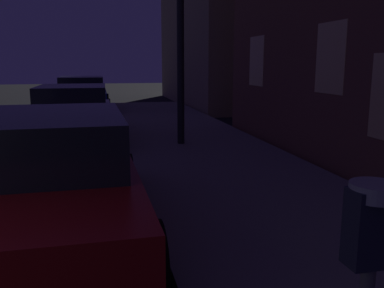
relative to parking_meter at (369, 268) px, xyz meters
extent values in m
cube|color=#232838|center=(0.00, 0.00, 0.16)|extent=(0.19, 0.11, 0.30)
cylinder|color=#999EA5|center=(0.00, 0.00, 0.30)|extent=(0.19, 0.19, 0.06)
cube|color=black|center=(-0.06, 0.00, 0.20)|extent=(0.01, 0.08, 0.11)
cube|color=maroon|center=(-1.55, 3.30, -0.62)|extent=(1.91, 4.35, 0.64)
cube|color=#1E2328|center=(-1.55, 3.34, -0.04)|extent=(1.66, 2.17, 0.56)
cylinder|color=black|center=(-0.64, 4.66, -0.86)|extent=(0.23, 0.66, 0.66)
cylinder|color=black|center=(-0.60, 1.97, -0.86)|extent=(0.23, 0.66, 0.66)
cube|color=#B7B7BF|center=(-1.55, 9.19, -0.62)|extent=(1.84, 4.48, 0.64)
cube|color=#1E2328|center=(-1.56, 8.98, -0.04)|extent=(1.58, 2.09, 0.56)
cylinder|color=black|center=(-2.41, 10.59, -0.86)|extent=(0.23, 0.66, 0.66)
cylinder|color=black|center=(-0.64, 10.55, -0.86)|extent=(0.23, 0.66, 0.66)
cylinder|color=black|center=(-2.47, 7.83, -0.86)|extent=(0.23, 0.66, 0.66)
cylinder|color=black|center=(-0.69, 7.79, -0.86)|extent=(0.23, 0.66, 0.66)
cube|color=navy|center=(-1.55, 15.76, -0.62)|extent=(1.87, 4.26, 0.64)
cube|color=#1E2328|center=(-1.55, 15.70, -0.04)|extent=(1.63, 2.17, 0.56)
cylinder|color=black|center=(-2.48, 17.08, -0.86)|extent=(0.22, 0.66, 0.66)
cylinder|color=black|center=(-0.62, 17.07, -0.86)|extent=(0.22, 0.66, 0.66)
cylinder|color=black|center=(-2.49, 14.45, -0.86)|extent=(0.22, 0.66, 0.66)
cylinder|color=black|center=(-0.63, 14.44, -0.86)|extent=(0.22, 0.66, 0.66)
cylinder|color=black|center=(0.84, 7.89, 1.50)|extent=(0.16, 0.16, 5.07)
cube|color=#F2D17F|center=(2.92, 8.58, 0.81)|extent=(0.06, 0.90, 1.20)
cube|color=#F2D17F|center=(2.92, 5.21, 0.85)|extent=(0.06, 0.90, 1.20)
cube|color=#F2D17F|center=(2.92, 18.48, 0.16)|extent=(0.06, 0.90, 1.20)
camera|label=1|loc=(-0.98, -1.28, 0.77)|focal=38.96mm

